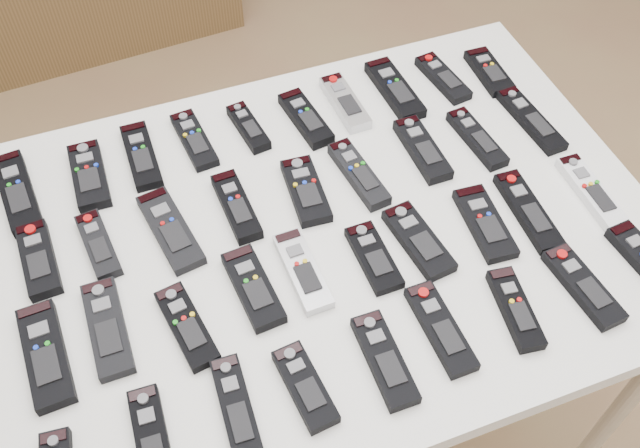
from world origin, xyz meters
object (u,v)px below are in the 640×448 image
object	(u,v)px
remote_30	(153,443)
remote_31	(237,410)
remote_9	(489,72)
remote_11	(98,245)
table	(320,249)
remote_14	(306,191)
remote_17	(477,138)
remote_24	(374,258)
remote_21	(187,326)
remote_33	(385,360)
remote_2	(141,156)
remote_5	(306,118)
remote_19	(46,355)
remote_28	(591,192)
remote_36	(583,286)
remote_4	(248,127)
remote_26	(485,223)
remote_6	(345,103)
remote_3	(194,140)
remote_16	(422,149)
remote_22	(253,288)
remote_32	(305,387)
remote_27	(528,211)
remote_18	(531,120)
remote_34	(441,328)
remote_0	(17,192)
remote_8	(443,78)
remote_23	(303,271)
remote_15	(359,174)
remote_10	(39,260)
remote_1	(89,176)
remote_20	(107,328)
remote_35	(515,309)
remote_7	(395,89)
remote_25	(418,241)
remote_13	(236,206)

from	to	relation	value
remote_30	remote_31	bearing A→B (deg)	4.55
remote_9	remote_11	world-z (taller)	remote_11
table	remote_14	bearing A→B (deg)	86.68
remote_17	remote_24	world-z (taller)	remote_17
remote_21	remote_33	size ratio (longest dim) A/B	0.98
remote_2	remote_5	size ratio (longest dim) A/B	1.07
remote_19	remote_24	size ratio (longest dim) A/B	1.31
remote_28	remote_36	size ratio (longest dim) A/B	1.09
remote_4	remote_36	distance (m)	0.72
remote_26	remote_6	bearing A→B (deg)	111.63
remote_4	remote_31	size ratio (longest dim) A/B	0.76
remote_3	remote_16	distance (m)	0.46
remote_2	remote_17	world-z (taller)	remote_17
remote_4	remote_21	size ratio (longest dim) A/B	0.84
remote_36	remote_22	bearing A→B (deg)	154.70
remote_32	remote_11	bearing A→B (deg)	117.32
remote_32	remote_36	size ratio (longest dim) A/B	0.86
remote_9	remote_36	distance (m)	0.57
remote_27	remote_5	bearing A→B (deg)	131.41
remote_18	remote_34	world-z (taller)	remote_34
remote_0	remote_11	size ratio (longest dim) A/B	1.34
remote_8	remote_31	size ratio (longest dim) A/B	0.87
remote_30	remote_8	bearing A→B (deg)	39.18
remote_23	remote_15	bearing A→B (deg)	42.87
remote_10	remote_11	distance (m)	0.10
remote_1	remote_31	size ratio (longest dim) A/B	0.93
remote_1	remote_20	xyz separation A→B (m)	(-0.03, -0.35, -0.00)
remote_24	remote_31	bearing A→B (deg)	-149.31
remote_1	remote_28	bearing A→B (deg)	-21.88
remote_27	remote_10	bearing A→B (deg)	169.10
remote_32	table	bearing A→B (deg)	59.24
remote_0	remote_6	size ratio (longest dim) A/B	1.22
remote_17	remote_35	size ratio (longest dim) A/B	1.07
remote_26	remote_31	xyz separation A→B (m)	(-0.53, -0.19, 0.00)
remote_2	remote_23	size ratio (longest dim) A/B	1.02
remote_4	remote_20	size ratio (longest dim) A/B	0.74
remote_30	remote_1	bearing A→B (deg)	92.14
remote_7	remote_19	distance (m)	0.88
remote_7	remote_25	bearing A→B (deg)	-110.75
remote_27	remote_35	distance (m)	0.22
remote_15	remote_17	xyz separation A→B (m)	(0.26, 0.01, -0.00)
remote_34	remote_35	world-z (taller)	remote_35
remote_26	remote_28	bearing A→B (deg)	3.23
remote_16	remote_28	bearing A→B (deg)	-40.56
remote_21	remote_35	size ratio (longest dim) A/B	1.05
remote_6	remote_28	size ratio (longest dim) A/B	0.89
remote_10	remote_32	bearing A→B (deg)	-50.45
remote_24	remote_27	world-z (taller)	same
remote_13	remote_23	size ratio (longest dim) A/B	0.96
remote_17	remote_33	bearing A→B (deg)	-138.98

